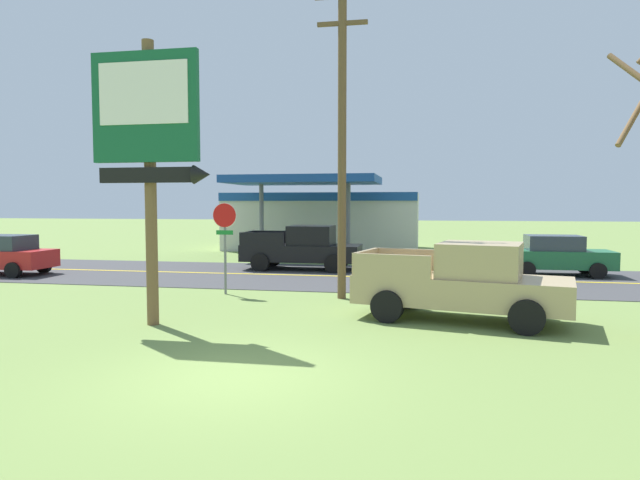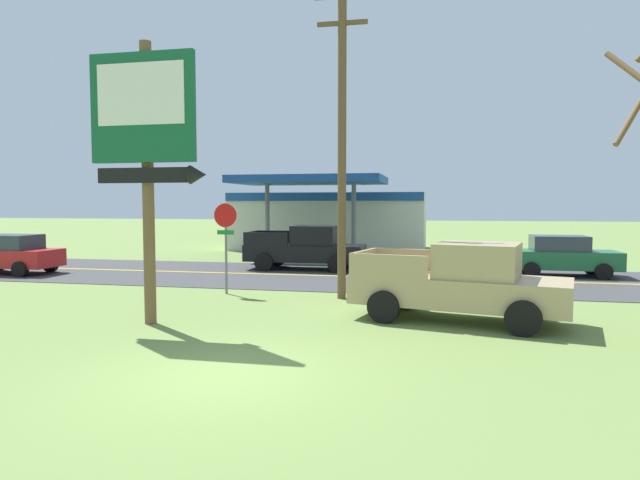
{
  "view_description": "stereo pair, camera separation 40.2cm",
  "coord_description": "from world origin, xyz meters",
  "px_view_note": "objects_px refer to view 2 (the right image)",
  "views": [
    {
      "loc": [
        3.16,
        -8.69,
        2.91
      ],
      "look_at": [
        0.0,
        8.0,
        1.8
      ],
      "focal_mm": 30.91,
      "sensor_mm": 36.0,
      "label": 1
    },
    {
      "loc": [
        3.55,
        -8.61,
        2.91
      ],
      "look_at": [
        0.0,
        8.0,
        1.8
      ],
      "focal_mm": 30.91,
      "sensor_mm": 36.0,
      "label": 2
    }
  ],
  "objects_px": {
    "utility_pole": "(342,132)",
    "stop_sign": "(226,232)",
    "pickup_black_on_road": "(307,248)",
    "gas_station": "(330,219)",
    "pickup_tan_parked_on_lawn": "(461,283)",
    "car_green_near_lane": "(562,256)",
    "motel_sign": "(146,135)",
    "car_red_mid_lane": "(9,254)"
  },
  "relations": [
    {
      "from": "stop_sign",
      "to": "gas_station",
      "type": "relative_size",
      "value": 0.25
    },
    {
      "from": "gas_station",
      "to": "car_green_near_lane",
      "type": "relative_size",
      "value": 2.86
    },
    {
      "from": "utility_pole",
      "to": "gas_station",
      "type": "height_order",
      "value": "utility_pole"
    },
    {
      "from": "motel_sign",
      "to": "utility_pole",
      "type": "distance_m",
      "value": 6.08
    },
    {
      "from": "stop_sign",
      "to": "car_red_mid_lane",
      "type": "distance_m",
      "value": 11.22
    },
    {
      "from": "pickup_tan_parked_on_lawn",
      "to": "pickup_black_on_road",
      "type": "relative_size",
      "value": 1.06
    },
    {
      "from": "motel_sign",
      "to": "stop_sign",
      "type": "relative_size",
      "value": 2.29
    },
    {
      "from": "utility_pole",
      "to": "pickup_black_on_road",
      "type": "bearing_deg",
      "value": 111.62
    },
    {
      "from": "stop_sign",
      "to": "car_green_near_lane",
      "type": "bearing_deg",
      "value": 30.82
    },
    {
      "from": "motel_sign",
      "to": "stop_sign",
      "type": "height_order",
      "value": "motel_sign"
    },
    {
      "from": "motel_sign",
      "to": "pickup_black_on_road",
      "type": "distance_m",
      "value": 12.22
    },
    {
      "from": "car_green_near_lane",
      "to": "stop_sign",
      "type": "bearing_deg",
      "value": -149.18
    },
    {
      "from": "pickup_tan_parked_on_lawn",
      "to": "pickup_black_on_road",
      "type": "bearing_deg",
      "value": 122.91
    },
    {
      "from": "stop_sign",
      "to": "car_red_mid_lane",
      "type": "relative_size",
      "value": 0.7
    },
    {
      "from": "pickup_tan_parked_on_lawn",
      "to": "car_green_near_lane",
      "type": "bearing_deg",
      "value": 65.91
    },
    {
      "from": "pickup_tan_parked_on_lawn",
      "to": "car_green_near_lane",
      "type": "xyz_separation_m",
      "value": [
        4.31,
        9.64,
        -0.13
      ]
    },
    {
      "from": "pickup_tan_parked_on_lawn",
      "to": "gas_station",
      "type": "bearing_deg",
      "value": 109.61
    },
    {
      "from": "pickup_black_on_road",
      "to": "motel_sign",
      "type": "bearing_deg",
      "value": -95.46
    },
    {
      "from": "stop_sign",
      "to": "pickup_tan_parked_on_lawn",
      "type": "xyz_separation_m",
      "value": [
        7.28,
        -2.73,
        -1.06
      ]
    },
    {
      "from": "motel_sign",
      "to": "utility_pole",
      "type": "height_order",
      "value": "utility_pole"
    },
    {
      "from": "utility_pole",
      "to": "car_green_near_lane",
      "type": "bearing_deg",
      "value": 41.99
    },
    {
      "from": "motel_sign",
      "to": "car_green_near_lane",
      "type": "distance_m",
      "value": 16.89
    },
    {
      "from": "pickup_tan_parked_on_lawn",
      "to": "stop_sign",
      "type": "bearing_deg",
      "value": 159.45
    },
    {
      "from": "stop_sign",
      "to": "pickup_black_on_road",
      "type": "bearing_deg",
      "value": 81.45
    },
    {
      "from": "motel_sign",
      "to": "gas_station",
      "type": "distance_m",
      "value": 22.81
    },
    {
      "from": "motel_sign",
      "to": "gas_station",
      "type": "xyz_separation_m",
      "value": [
        -0.01,
        22.66,
        -2.59
      ]
    },
    {
      "from": "pickup_tan_parked_on_lawn",
      "to": "car_red_mid_lane",
      "type": "distance_m",
      "value": 18.91
    },
    {
      "from": "gas_station",
      "to": "car_red_mid_lane",
      "type": "relative_size",
      "value": 2.86
    },
    {
      "from": "stop_sign",
      "to": "car_red_mid_lane",
      "type": "bearing_deg",
      "value": 164.86
    },
    {
      "from": "gas_station",
      "to": "utility_pole",
      "type": "bearing_deg",
      "value": -77.8
    },
    {
      "from": "stop_sign",
      "to": "utility_pole",
      "type": "height_order",
      "value": "utility_pole"
    },
    {
      "from": "pickup_tan_parked_on_lawn",
      "to": "car_red_mid_lane",
      "type": "xyz_separation_m",
      "value": [
        -18.05,
        5.64,
        -0.13
      ]
    },
    {
      "from": "utility_pole",
      "to": "gas_station",
      "type": "bearing_deg",
      "value": 102.2
    },
    {
      "from": "stop_sign",
      "to": "gas_station",
      "type": "xyz_separation_m",
      "value": [
        -0.08,
        17.94,
        -0.08
      ]
    },
    {
      "from": "stop_sign",
      "to": "car_green_near_lane",
      "type": "distance_m",
      "value": 13.55
    },
    {
      "from": "car_green_near_lane",
      "to": "gas_station",
      "type": "bearing_deg",
      "value": 136.64
    },
    {
      "from": "utility_pole",
      "to": "stop_sign",
      "type": "bearing_deg",
      "value": 178.7
    },
    {
      "from": "motel_sign",
      "to": "pickup_black_on_road",
      "type": "bearing_deg",
      "value": 84.54
    },
    {
      "from": "utility_pole",
      "to": "car_red_mid_lane",
      "type": "distance_m",
      "value": 15.49
    },
    {
      "from": "stop_sign",
      "to": "pickup_black_on_road",
      "type": "distance_m",
      "value": 7.07
    },
    {
      "from": "pickup_black_on_road",
      "to": "car_red_mid_lane",
      "type": "bearing_deg",
      "value": -161.29
    },
    {
      "from": "motel_sign",
      "to": "utility_pole",
      "type": "xyz_separation_m",
      "value": [
        3.89,
        4.64,
        0.56
      ]
    }
  ]
}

